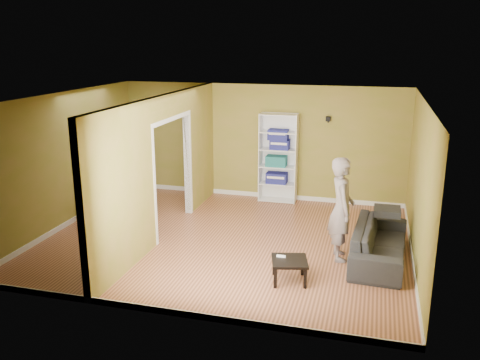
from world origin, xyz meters
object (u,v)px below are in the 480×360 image
person (342,200)px  coffee_table (290,263)px  sofa (380,237)px  chair_far (136,184)px  chair_left (84,189)px  chair_near (111,204)px  dining_table (117,188)px  bookshelf (279,158)px

person → coffee_table: size_ratio=3.86×
sofa → person: (-0.64, -0.09, 0.62)m
person → chair_far: bearing=57.7°
chair_left → chair_near: (0.93, -0.53, -0.07)m
sofa → chair_near: chair_near is taller
sofa → coffee_table: 1.75m
chair_left → dining_table: bearing=87.5°
sofa → bookshelf: bearing=42.5°
sofa → coffee_table: (-1.31, -1.17, -0.10)m
person → sofa: bearing=-94.4°
chair_left → chair_near: chair_left is taller
chair_near → sofa: bearing=-11.3°
chair_left → chair_near: size_ratio=1.15×
chair_near → chair_far: size_ratio=0.83×
chair_near → person: bearing=-13.0°
chair_left → chair_near: 1.07m
bookshelf → dining_table: bearing=-147.3°
bookshelf → chair_far: bearing=-156.1°
person → bookshelf: person is taller
chair_near → dining_table: bearing=96.2°
dining_table → chair_left: bearing=179.0°
bookshelf → coffee_table: (0.94, -3.95, -0.70)m
coffee_table → person: bearing=58.3°
coffee_table → chair_near: (-3.82, 1.51, 0.13)m
bookshelf → chair_left: bookshelf is taller
bookshelf → chair_left: size_ratio=1.99×
chair_near → chair_far: bearing=83.7°
coffee_table → chair_far: bearing=145.2°
person → coffee_table: bearing=135.5°
person → chair_far: person is taller
dining_table → chair_near: chair_near is taller
dining_table → chair_far: bearing=80.9°
chair_left → chair_far: 1.10m
dining_table → chair_left: chair_left is taller
coffee_table → dining_table: (-3.94, 2.03, 0.31)m
chair_left → chair_far: chair_far is taller
dining_table → chair_near: (0.13, -0.52, -0.17)m
chair_left → coffee_table: bearing=65.2°
sofa → chair_far: size_ratio=1.99×
sofa → dining_table: sofa is taller
coffee_table → dining_table: size_ratio=0.48×
coffee_table → chair_left: 5.17m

